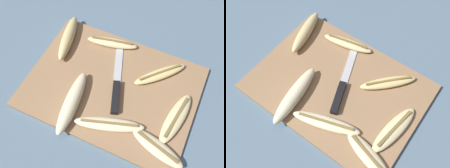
{
  "view_description": "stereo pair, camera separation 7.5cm",
  "coord_description": "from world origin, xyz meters",
  "views": [
    {
      "loc": [
        0.16,
        -0.34,
        0.67
      ],
      "look_at": [
        0.0,
        0.0,
        0.02
      ],
      "focal_mm": 42.0,
      "sensor_mm": 36.0,
      "label": 1
    },
    {
      "loc": [
        0.22,
        -0.31,
        0.67
      ],
      "look_at": [
        0.0,
        0.0,
        0.02
      ],
      "focal_mm": 42.0,
      "sensor_mm": 36.0,
      "label": 2
    }
  ],
  "objects": [
    {
      "name": "banana_pale_long",
      "position": [
        0.04,
        -0.12,
        0.02
      ],
      "size": [
        0.19,
        0.1,
        0.02
      ],
      "rotation": [
        0.0,
        0.0,
        5.04
      ],
      "color": "beige",
      "rests_on": "cutting_board"
    },
    {
      "name": "banana_ripe_center",
      "position": [
        -0.06,
        0.14,
        0.02
      ],
      "size": [
        0.16,
        0.07,
        0.02
      ],
      "rotation": [
        0.0,
        0.0,
        1.78
      ],
      "color": "beige",
      "rests_on": "cutting_board"
    },
    {
      "name": "cutting_board",
      "position": [
        0.0,
        0.0,
        0.01
      ],
      "size": [
        0.49,
        0.36,
        0.01
      ],
      "color": "#997551",
      "rests_on": "ground_plane"
    },
    {
      "name": "ground_plane",
      "position": [
        0.0,
        0.0,
        0.0
      ],
      "size": [
        4.0,
        4.0,
        0.0
      ],
      "primitive_type": "plane",
      "color": "slate"
    },
    {
      "name": "banana_cream_curved",
      "position": [
        0.18,
        -0.12,
        0.02
      ],
      "size": [
        0.16,
        0.08,
        0.02
      ],
      "rotation": [
        0.0,
        0.0,
        4.44
      ],
      "color": "beige",
      "rests_on": "cutting_board"
    },
    {
      "name": "banana_spotted_left",
      "position": [
        -0.2,
        0.09,
        0.03
      ],
      "size": [
        0.08,
        0.18,
        0.04
      ],
      "rotation": [
        0.0,
        0.0,
        0.25
      ],
      "color": "#DBC684",
      "rests_on": "cutting_board"
    },
    {
      "name": "knife",
      "position": [
        0.02,
        -0.01,
        0.02
      ],
      "size": [
        0.1,
        0.23,
        0.02
      ],
      "rotation": [
        0.0,
        0.0,
        0.35
      ],
      "color": "black",
      "rests_on": "cutting_board"
    },
    {
      "name": "banana_bright_far",
      "position": [
        -0.07,
        -0.1,
        0.03
      ],
      "size": [
        0.07,
        0.2,
        0.04
      ],
      "rotation": [
        0.0,
        0.0,
        3.27
      ],
      "color": "beige",
      "rests_on": "cutting_board"
    },
    {
      "name": "banana_soft_right",
      "position": [
        0.2,
        -0.02,
        0.02
      ],
      "size": [
        0.07,
        0.17,
        0.02
      ],
      "rotation": [
        0.0,
        0.0,
        6.13
      ],
      "color": "beige",
      "rests_on": "cutting_board"
    },
    {
      "name": "banana_golden_short",
      "position": [
        0.11,
        0.09,
        0.02
      ],
      "size": [
        0.14,
        0.15,
        0.02
      ],
      "rotation": [
        0.0,
        0.0,
        2.39
      ],
      "color": "#EDD689",
      "rests_on": "cutting_board"
    }
  ]
}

